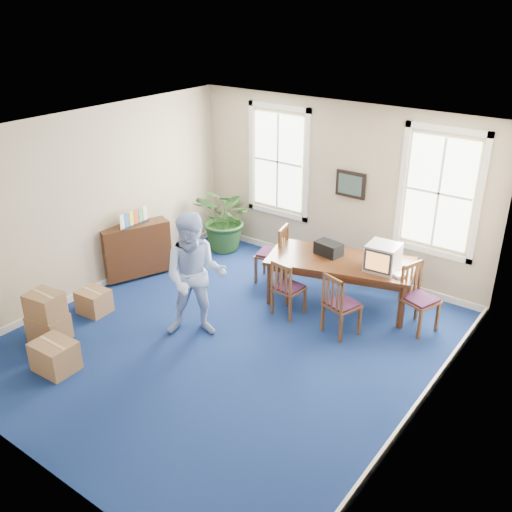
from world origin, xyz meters
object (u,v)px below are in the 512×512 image
Objects in this scene: potted_plant at (227,219)px; cardboard_boxes at (61,317)px; credenza at (137,252)px; man at (195,276)px; chair_near_left at (289,287)px; conference_table at (339,281)px; crt_tv at (383,257)px.

potted_plant reaches higher than cardboard_boxes.
credenza is 2.32m from cardboard_boxes.
man reaches higher than credenza.
potted_plant is (0.58, 1.95, 0.20)m from credenza.
chair_near_left is 0.67× the size of cardboard_boxes.
credenza is at bearing 107.96° from cardboard_boxes.
chair_near_left is 0.79× the size of credenza.
cardboard_boxes is (0.13, -4.15, -0.27)m from potted_plant.
credenza is 0.85× the size of cardboard_boxes.
chair_near_left is at bearing -137.23° from conference_table.
conference_table is 2.61m from man.
crt_tv is 4.51m from credenza.
crt_tv is at bearing -8.32° from potted_plant.
conference_table is at bearing -11.32° from potted_plant.
conference_table is at bearing 51.57° from cardboard_boxes.
crt_tv is 0.36× the size of cardboard_boxes.
man is at bearing 1.98° from credenza.
potted_plant reaches higher than conference_table.
crt_tv is 5.09m from cardboard_boxes.
potted_plant is at bearing 95.41° from credenza.
conference_table is at bearing -115.11° from chair_near_left.
chair_near_left is 0.71× the size of potted_plant.
cardboard_boxes is (-2.82, -3.56, 0.01)m from conference_table.
chair_near_left is 3.60m from cardboard_boxes.
chair_near_left is 2.84m from potted_plant.
man is at bearing -136.46° from crt_tv.
conference_table is 0.95m from crt_tv.
crt_tv is 0.38× the size of potted_plant.
crt_tv is at bearing 12.27° from man.
credenza is at bearing 15.82° from chair_near_left.
man is 1.59× the size of credenza.
crt_tv is 0.54× the size of chair_near_left.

